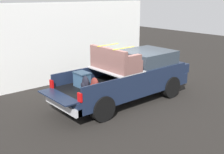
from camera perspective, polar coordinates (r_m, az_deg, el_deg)
name	(u,v)px	position (r m, az deg, el deg)	size (l,w,h in m)	color
ground_plane	(124,101)	(11.27, 2.34, -4.83)	(40.00, 40.00, 0.00)	black
pickup_truck	(131,76)	(11.20, 3.79, 0.28)	(6.05, 2.06, 2.23)	#162138
building_facade	(77,41)	(14.11, -6.96, 7.15)	(8.25, 0.36, 3.69)	white
trash_can	(122,62)	(15.46, 2.11, 2.95)	(0.60, 0.60, 0.98)	#1E592D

